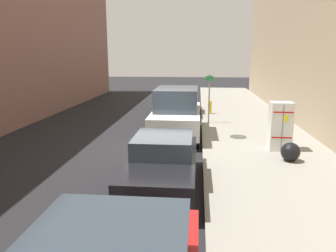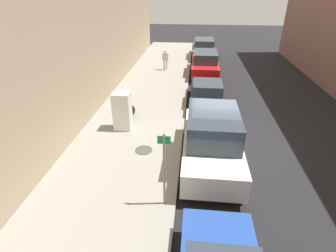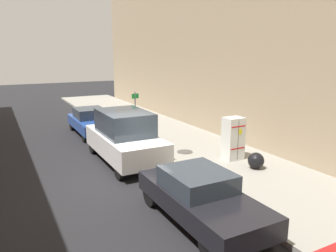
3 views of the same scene
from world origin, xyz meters
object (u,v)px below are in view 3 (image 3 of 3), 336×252
at_px(trash_bag, 256,161).
at_px(parked_sedan_dark, 200,196).
at_px(fire_hydrant, 120,122).
at_px(parked_hatchback_blue, 91,121).
at_px(street_sign_post, 135,114).
at_px(parked_van_white, 125,137).
at_px(discarded_refrigerator, 233,138).

height_order(trash_bag, parked_sedan_dark, parked_sedan_dark).
bearing_deg(fire_hydrant, parked_sedan_dark, 81.40).
bearing_deg(parked_hatchback_blue, street_sign_post, 116.11).
distance_m(fire_hydrant, parked_van_white, 5.33).
bearing_deg(street_sign_post, parked_sedan_dark, 79.62).
bearing_deg(parked_hatchback_blue, fire_hydrant, 168.17).
bearing_deg(discarded_refrigerator, parked_van_white, -29.09).
xyz_separation_m(street_sign_post, parked_sedan_dark, (1.47, 8.04, -0.79)).
xyz_separation_m(trash_bag, parked_hatchback_blue, (3.97, -8.90, 0.27)).
bearing_deg(parked_sedan_dark, parked_van_white, -90.00).
height_order(discarded_refrigerator, street_sign_post, street_sign_post).
xyz_separation_m(fire_hydrant, parked_hatchback_blue, (1.62, -0.34, 0.18)).
bearing_deg(parked_hatchback_blue, trash_bag, 114.02).
relative_size(parked_hatchback_blue, parked_sedan_dark, 0.96).
bearing_deg(street_sign_post, parked_van_white, 58.27).
distance_m(parked_hatchback_blue, parked_van_white, 5.40).
bearing_deg(parked_hatchback_blue, parked_sedan_dark, 90.00).
relative_size(fire_hydrant, parked_hatchback_blue, 0.19).
distance_m(trash_bag, parked_hatchback_blue, 9.75).
bearing_deg(parked_sedan_dark, trash_bag, -151.60).
bearing_deg(parked_van_white, discarded_refrigerator, 150.91).
height_order(discarded_refrigerator, parked_sedan_dark, discarded_refrigerator).
xyz_separation_m(street_sign_post, fire_hydrant, (-0.15, -2.67, -0.97)).
relative_size(discarded_refrigerator, parked_van_white, 0.37).
relative_size(parked_van_white, parked_sedan_dark, 1.11).
height_order(discarded_refrigerator, fire_hydrant, discarded_refrigerator).
height_order(discarded_refrigerator, trash_bag, discarded_refrigerator).
xyz_separation_m(discarded_refrigerator, parked_van_white, (3.91, -2.18, 0.04)).
bearing_deg(parked_hatchback_blue, discarded_refrigerator, 117.36).
bearing_deg(fire_hydrant, parked_van_white, 72.22).
xyz_separation_m(parked_hatchback_blue, parked_sedan_dark, (0.00, 11.05, 0.00)).
bearing_deg(trash_bag, parked_hatchback_blue, -65.98).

